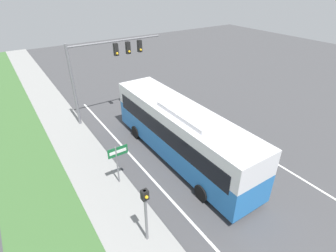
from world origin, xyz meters
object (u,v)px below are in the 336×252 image
pedestrian_signal (146,208)px  street_sign (118,158)px  signal_gantry (105,61)px  bus (181,130)px

pedestrian_signal → street_sign: pedestrian_signal is taller
pedestrian_signal → street_sign: 4.12m
signal_gantry → pedestrian_signal: signal_gantry is taller
signal_gantry → bus: bearing=-79.7°
bus → street_sign: bearing=-178.3°
signal_gantry → street_sign: (-2.82, -7.87, -2.89)m
signal_gantry → pedestrian_signal: 12.68m
signal_gantry → street_sign: signal_gantry is taller
signal_gantry → street_sign: 8.84m
bus → street_sign: 4.24m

